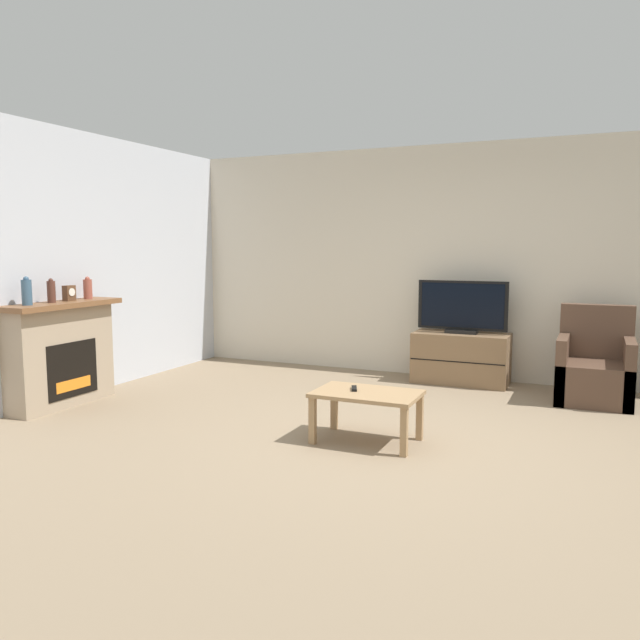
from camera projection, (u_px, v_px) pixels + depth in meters
name	position (u px, v px, depth m)	size (l,w,h in m)	color
ground_plane	(407.00, 443.00, 4.89)	(24.00, 24.00, 0.00)	#89755B
wall_back	(474.00, 263.00, 7.15)	(12.00, 0.06, 2.70)	beige
wall_left	(60.00, 265.00, 6.17)	(0.06, 12.00, 2.70)	silver
fireplace	(61.00, 353.00, 6.00)	(0.41, 1.23, 1.01)	tan
mantel_vase_left	(27.00, 292.00, 5.59)	(0.09, 0.09, 0.26)	#385670
mantel_vase_centre_left	(51.00, 291.00, 5.84)	(0.08, 0.08, 0.23)	#512D23
mantel_vase_right	(88.00, 288.00, 6.26)	(0.09, 0.09, 0.23)	#994C3D
mantel_clock	(69.00, 293.00, 6.04)	(0.08, 0.11, 0.15)	brown
tv_stand	(461.00, 358.00, 7.01)	(1.05, 0.49, 0.57)	brown
tv	(462.00, 309.00, 6.94)	(0.99, 0.18, 0.59)	black
armchair	(595.00, 371.00, 6.19)	(0.70, 0.76, 0.94)	brown
coffee_table	(367.00, 399.00, 4.89)	(0.82, 0.52, 0.40)	#A37F56
remote	(354.00, 388.00, 4.95)	(0.09, 0.15, 0.02)	black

